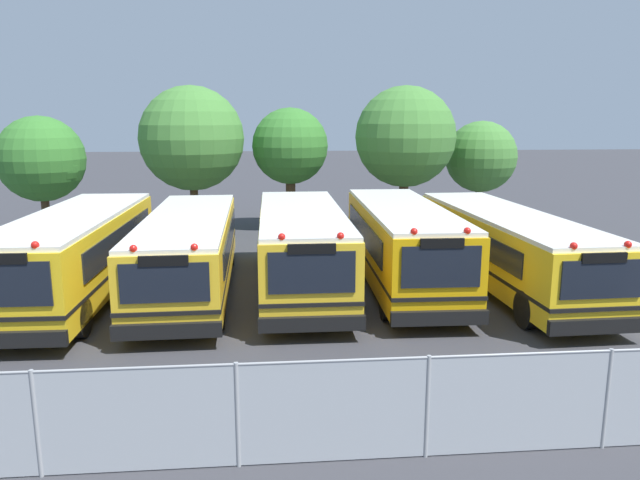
% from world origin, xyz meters
% --- Properties ---
extents(ground_plane, '(160.00, 160.00, 0.00)m').
position_xyz_m(ground_plane, '(0.00, 0.00, 0.00)').
color(ground_plane, '#38383D').
extents(school_bus_0, '(2.73, 9.92, 2.71)m').
position_xyz_m(school_bus_0, '(-6.67, -0.26, 1.43)').
color(school_bus_0, yellow).
rests_on(school_bus_0, ground_plane).
extents(school_bus_1, '(2.69, 10.28, 2.54)m').
position_xyz_m(school_bus_1, '(-3.42, 0.16, 1.34)').
color(school_bus_1, yellow).
rests_on(school_bus_1, ground_plane).
extents(school_bus_2, '(2.66, 9.45, 2.71)m').
position_xyz_m(school_bus_2, '(0.08, -0.06, 1.42)').
color(school_bus_2, yellow).
rests_on(school_bus_2, ground_plane).
extents(school_bus_3, '(2.65, 9.47, 2.75)m').
position_xyz_m(school_bus_3, '(3.31, 0.07, 1.44)').
color(school_bus_3, '#EAA80C').
rests_on(school_bus_3, ground_plane).
extents(school_bus_4, '(2.77, 10.86, 2.53)m').
position_xyz_m(school_bus_4, '(6.64, -0.15, 1.34)').
color(school_bus_4, yellow).
rests_on(school_bus_4, ground_plane).
extents(tree_0, '(3.72, 3.72, 5.46)m').
position_xyz_m(tree_0, '(-10.61, 8.81, 3.54)').
color(tree_0, '#4C3823').
rests_on(tree_0, ground_plane).
extents(tree_1, '(4.84, 4.84, 6.83)m').
position_xyz_m(tree_1, '(-4.46, 10.24, 4.39)').
color(tree_1, '#4C3823').
rests_on(tree_1, ground_plane).
extents(tree_2, '(3.63, 3.63, 5.84)m').
position_xyz_m(tree_2, '(0.26, 10.74, 3.98)').
color(tree_2, '#4C3823').
rests_on(tree_2, ground_plane).
extents(tree_3, '(4.73, 4.73, 6.84)m').
position_xyz_m(tree_3, '(5.51, 9.79, 4.53)').
color(tree_3, '#4C3823').
rests_on(tree_3, ground_plane).
extents(tree_4, '(3.58, 3.58, 5.21)m').
position_xyz_m(tree_4, '(9.99, 11.36, 3.47)').
color(tree_4, '#4C3823').
rests_on(tree_4, ground_plane).
extents(chainlink_fence, '(20.96, 0.07, 1.74)m').
position_xyz_m(chainlink_fence, '(-0.01, -9.70, 0.90)').
color(chainlink_fence, '#9EA0A3').
rests_on(chainlink_fence, ground_plane).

